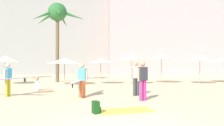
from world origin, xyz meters
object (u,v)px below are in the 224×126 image
at_px(person_far_right, 143,79).
at_px(person_far_left, 136,77).
at_px(cafe_umbrella_7, 200,58).
at_px(beach_towel, 125,111).
at_px(palm_tree_left, 57,16).
at_px(person_near_left, 82,79).
at_px(backpack, 96,107).
at_px(cafe_umbrella_4, 65,61).
at_px(cafe_umbrella_2, 5,59).
at_px(cafe_umbrella_5, 161,57).
at_px(cafe_umbrella_0, 101,61).
at_px(cafe_umbrella_6, 132,57).
at_px(person_mid_right, 7,79).
at_px(person_mid_center, 40,87).

relative_size(person_far_right, person_far_left, 1.00).
relative_size(cafe_umbrella_7, person_far_left, 1.32).
bearing_deg(person_far_right, beach_towel, 123.29).
bearing_deg(person_far_left, palm_tree_left, 4.59).
bearing_deg(cafe_umbrella_7, person_far_left, -136.04).
relative_size(palm_tree_left, person_near_left, 2.28).
bearing_deg(backpack, cafe_umbrella_4, 80.63).
xyz_separation_m(cafe_umbrella_2, cafe_umbrella_5, (12.67, 0.03, 0.19)).
bearing_deg(cafe_umbrella_0, cafe_umbrella_6, -8.15).
xyz_separation_m(cafe_umbrella_5, cafe_umbrella_6, (-2.63, -0.83, -0.06)).
bearing_deg(person_far_right, backpack, 110.30).
height_order(palm_tree_left, cafe_umbrella_0, palm_tree_left).
distance_m(person_near_left, person_far_left, 2.80).
height_order(cafe_umbrella_0, cafe_umbrella_6, cafe_umbrella_6).
relative_size(cafe_umbrella_2, cafe_umbrella_5, 0.98).
xyz_separation_m(cafe_umbrella_7, backpack, (-8.33, -10.18, -1.92)).
distance_m(cafe_umbrella_6, backpack, 10.90).
relative_size(cafe_umbrella_7, person_mid_right, 0.88).
xyz_separation_m(cafe_umbrella_5, person_far_left, (-3.38, -7.00, -1.26)).
relative_size(backpack, person_mid_right, 0.16).
bearing_deg(person_mid_center, cafe_umbrella_5, 13.91).
height_order(cafe_umbrella_5, beach_towel, cafe_umbrella_5).
bearing_deg(cafe_umbrella_7, backpack, -129.30).
xyz_separation_m(cafe_umbrella_2, person_far_right, (9.31, -8.60, -1.07)).
xyz_separation_m(person_mid_right, person_far_left, (6.59, -0.06, 0.06)).
xyz_separation_m(cafe_umbrella_2, cafe_umbrella_4, (4.79, -0.93, -0.16)).
distance_m(cafe_umbrella_5, person_mid_right, 12.22).
distance_m(beach_towel, person_near_left, 4.02).
xyz_separation_m(person_mid_center, person_far_left, (5.34, -1.79, 0.67)).
bearing_deg(cafe_umbrella_0, cafe_umbrella_7, -3.64).
bearing_deg(cafe_umbrella_5, palm_tree_left, 166.17).
bearing_deg(person_mid_center, cafe_umbrella_4, 61.95).
distance_m(cafe_umbrella_4, cafe_umbrella_7, 10.74).
xyz_separation_m(cafe_umbrella_4, person_near_left, (1.72, -6.31, -0.98)).
xyz_separation_m(palm_tree_left, person_near_left, (2.79, -9.48, -5.04)).
xyz_separation_m(cafe_umbrella_0, person_mid_center, (-3.64, -4.73, -1.60)).
bearing_deg(person_mid_right, person_mid_center, -113.03).
height_order(cafe_umbrella_2, person_near_left, cafe_umbrella_2).
height_order(person_mid_right, person_far_right, person_far_right).
relative_size(beach_towel, person_near_left, 0.62).
height_order(palm_tree_left, cafe_umbrella_2, palm_tree_left).
height_order(cafe_umbrella_0, person_far_left, cafe_umbrella_0).
height_order(palm_tree_left, cafe_umbrella_6, palm_tree_left).
bearing_deg(cafe_umbrella_0, person_far_left, -75.38).
xyz_separation_m(cafe_umbrella_2, person_mid_right, (2.70, -6.91, -1.13)).
bearing_deg(person_far_left, cafe_umbrella_5, -52.39).
distance_m(palm_tree_left, person_far_right, 13.17).
height_order(cafe_umbrella_0, backpack, cafe_umbrella_0).
relative_size(cafe_umbrella_0, cafe_umbrella_4, 0.77).
xyz_separation_m(cafe_umbrella_7, person_mid_right, (-12.83, -5.95, -1.20)).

